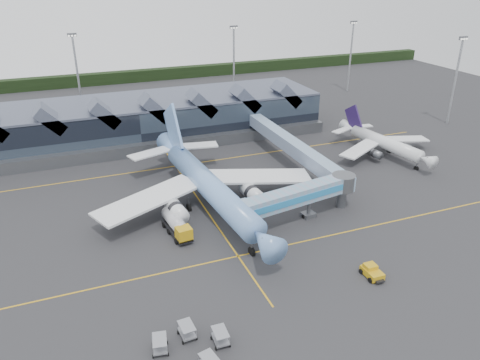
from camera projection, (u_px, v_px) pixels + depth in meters
name	position (u px, v px, depth m)	size (l,w,h in m)	color
ground	(220.00, 230.00, 74.67)	(260.00, 260.00, 0.00)	#262628
taxi_stripes	(201.00, 203.00, 83.11)	(120.00, 60.00, 0.01)	gold
tree_line_far	(118.00, 77.00, 166.73)	(260.00, 4.00, 4.00)	black
terminal	(133.00, 121.00, 110.92)	(90.00, 22.25, 12.52)	black
light_masts	(215.00, 68.00, 129.50)	(132.40, 42.56, 22.45)	#96989E
main_airliner	(206.00, 183.00, 80.36)	(39.87, 46.00, 14.77)	#678ED2
regional_jet	(382.00, 142.00, 103.25)	(24.59, 27.04, 9.28)	white
jet_bridge	(305.00, 194.00, 76.18)	(23.15, 6.97, 6.15)	#719EBD
fuel_truck	(176.00, 224.00, 73.10)	(3.35, 9.08, 3.02)	black
pushback_tug	(372.00, 272.00, 63.25)	(2.32, 3.64, 1.59)	#C49512
baggage_carts	(194.00, 343.00, 51.02)	(8.42, 8.09, 1.68)	#9B9DA4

